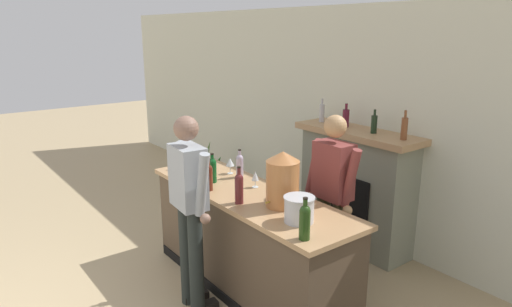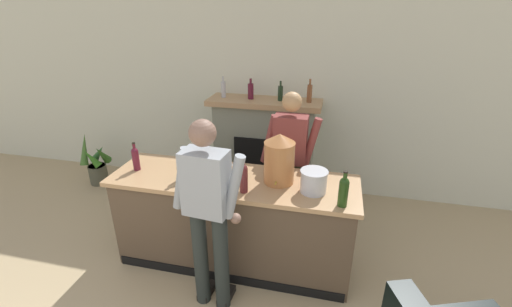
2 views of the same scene
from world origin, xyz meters
name	(u,v)px [view 1 (image 1 of 2)]	position (x,y,z in m)	size (l,w,h in m)	color
wall_back_panel	(360,125)	(0.00, 4.40, 1.38)	(12.00, 0.07, 2.75)	beige
bar_counter	(248,241)	(0.21, 2.58, 0.50)	(2.43, 0.74, 0.99)	brown
fireplace_stone	(356,188)	(0.20, 4.13, 0.70)	(1.52, 0.52, 1.69)	gray
potted_plant_corner	(213,172)	(-2.34, 3.78, 0.32)	(0.43, 0.37, 0.80)	#4C4C3B
person_customer	(190,206)	(0.18, 1.98, 0.99)	(0.66, 0.33, 1.79)	#252B28
person_bartender	(332,196)	(0.68, 3.22, 0.96)	(0.66, 0.30, 1.73)	#494A30
copper_dispenser	(283,179)	(0.66, 2.62, 1.24)	(0.29, 0.33, 0.49)	#B5723E
ice_bucket_steel	(299,209)	(0.99, 2.51, 1.10)	(0.25, 0.25, 0.21)	silver
wine_bottle_burgundy_dark	(209,176)	(-0.06, 2.33, 1.13)	(0.07, 0.07, 0.31)	#5A2416
wine_bottle_riesling_slim	(190,156)	(-0.80, 2.55, 1.13)	(0.07, 0.07, 0.30)	maroon
wine_bottle_port_short	(305,221)	(1.25, 2.33, 1.14)	(0.08, 0.08, 0.32)	#203D13
wine_bottle_rose_blush	(239,187)	(0.38, 2.36, 1.14)	(0.08, 0.08, 0.34)	#5B2123
wine_bottle_chardonnay_pale	(240,165)	(-0.21, 2.79, 1.13)	(0.07, 0.07, 0.30)	#B4A6C0
wine_bottle_merlot_tall	(212,169)	(-0.24, 2.48, 1.13)	(0.08, 0.08, 0.30)	#104E1E
wine_glass_mid_counter	(230,162)	(-0.37, 2.78, 1.12)	(0.09, 0.09, 0.17)	silver
wine_glass_near_bucket	(255,177)	(0.14, 2.73, 1.10)	(0.07, 0.07, 0.16)	silver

